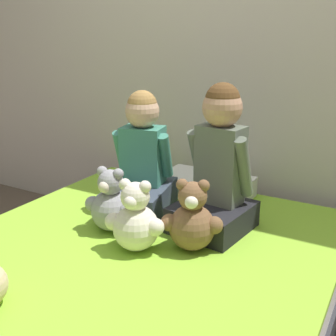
{
  "coord_description": "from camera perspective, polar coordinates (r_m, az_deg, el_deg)",
  "views": [
    {
      "loc": [
        0.92,
        -1.18,
        1.25
      ],
      "look_at": [
        0.0,
        0.42,
        0.66
      ],
      "focal_mm": 45.0,
      "sensor_mm": 36.0,
      "label": 1
    }
  ],
  "objects": [
    {
      "name": "teddy_bear_held_by_right_child",
      "position": [
        1.76,
        3.28,
        -7.09
      ],
      "size": [
        0.25,
        0.2,
        0.31
      ],
      "rotation": [
        0.0,
        0.0,
        0.38
      ],
      "color": "brown",
      "rests_on": "bed"
    },
    {
      "name": "child_on_right",
      "position": [
        1.92,
        6.74,
        -0.19
      ],
      "size": [
        0.35,
        0.38,
        0.67
      ],
      "rotation": [
        0.0,
        0.0,
        -0.12
      ],
      "color": "black",
      "rests_on": "bed"
    },
    {
      "name": "teddy_bear_held_by_left_child",
      "position": [
        1.95,
        -7.7,
        -4.87
      ],
      "size": [
        0.25,
        0.19,
        0.3
      ],
      "rotation": [
        0.0,
        0.0,
        0.08
      ],
      "color": "#939399",
      "rests_on": "bed"
    },
    {
      "name": "pillow_at_headboard",
      "position": [
        2.38,
        5.21,
        -2.42
      ],
      "size": [
        0.5,
        0.27,
        0.11
      ],
      "color": "white",
      "rests_on": "bed"
    },
    {
      "name": "child_on_left",
      "position": [
        2.11,
        -3.64,
        0.43
      ],
      "size": [
        0.35,
        0.43,
        0.61
      ],
      "rotation": [
        0.0,
        0.0,
        0.2
      ],
      "color": "#384251",
      "rests_on": "bed"
    },
    {
      "name": "teddy_bear_between_children",
      "position": [
        1.76,
        -4.41,
        -7.14
      ],
      "size": [
        0.25,
        0.19,
        0.31
      ],
      "rotation": [
        0.0,
        0.0,
        0.22
      ],
      "color": "silver",
      "rests_on": "bed"
    },
    {
      "name": "wall_behind_bed",
      "position": [
        2.49,
        8.57,
        17.41
      ],
      "size": [
        8.0,
        0.06,
        2.5
      ],
      "color": "beige",
      "rests_on": "ground_plane"
    },
    {
      "name": "bed",
      "position": [
        1.83,
        -6.9,
        -17.88
      ],
      "size": [
        1.59,
        2.05,
        0.38
      ],
      "color": "#2D2D33",
      "rests_on": "ground_plane"
    }
  ]
}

